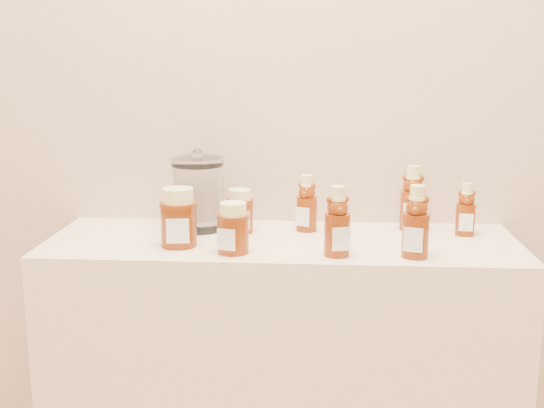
# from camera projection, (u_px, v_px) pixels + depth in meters

# --- Properties ---
(wall_back) EXTENTS (3.50, 0.02, 2.70)m
(wall_back) POSITION_uv_depth(u_px,v_px,m) (287.00, 59.00, 1.83)
(wall_back) COLOR tan
(wall_back) RESTS_ON ground
(display_table) EXTENTS (1.20, 0.40, 0.90)m
(display_table) POSITION_uv_depth(u_px,v_px,m) (282.00, 401.00, 1.84)
(display_table) COLOR beige
(display_table) RESTS_ON ground
(bear_bottle_back_left) EXTENTS (0.08, 0.08, 0.17)m
(bear_bottle_back_left) POSITION_uv_depth(u_px,v_px,m) (307.00, 199.00, 1.81)
(bear_bottle_back_left) COLOR #5E2007
(bear_bottle_back_left) RESTS_ON display_table
(bear_bottle_back_mid) EXTENTS (0.08, 0.08, 0.20)m
(bear_bottle_back_mid) POSITION_uv_depth(u_px,v_px,m) (413.00, 194.00, 1.82)
(bear_bottle_back_mid) COLOR #5E2007
(bear_bottle_back_mid) RESTS_ON display_table
(bear_bottle_back_right) EXTENTS (0.06, 0.06, 0.16)m
(bear_bottle_back_right) POSITION_uv_depth(u_px,v_px,m) (466.00, 206.00, 1.77)
(bear_bottle_back_right) COLOR #5E2007
(bear_bottle_back_right) RESTS_ON display_table
(bear_bottle_front_left) EXTENTS (0.08, 0.08, 0.19)m
(bear_bottle_front_left) POSITION_uv_depth(u_px,v_px,m) (337.00, 217.00, 1.58)
(bear_bottle_front_left) COLOR #5E2007
(bear_bottle_front_left) RESTS_ON display_table
(bear_bottle_front_right) EXTENTS (0.08, 0.08, 0.19)m
(bear_bottle_front_right) POSITION_uv_depth(u_px,v_px,m) (416.00, 217.00, 1.57)
(bear_bottle_front_right) COLOR #5E2007
(bear_bottle_front_right) RESTS_ON display_table
(honey_jar_left) EXTENTS (0.10, 0.10, 0.15)m
(honey_jar_left) POSITION_uv_depth(u_px,v_px,m) (179.00, 217.00, 1.67)
(honey_jar_left) COLOR #5E2007
(honey_jar_left) RESTS_ON display_table
(honey_jar_back) EXTENTS (0.09, 0.09, 0.12)m
(honey_jar_back) POSITION_uv_depth(u_px,v_px,m) (240.00, 211.00, 1.80)
(honey_jar_back) COLOR #5E2007
(honey_jar_back) RESTS_ON display_table
(honey_jar_front) EXTENTS (0.10, 0.10, 0.12)m
(honey_jar_front) POSITION_uv_depth(u_px,v_px,m) (233.00, 228.00, 1.61)
(honey_jar_front) COLOR #5E2007
(honey_jar_front) RESTS_ON display_table
(glass_canister) EXTENTS (0.16, 0.16, 0.21)m
(glass_canister) POSITION_uv_depth(u_px,v_px,m) (198.00, 191.00, 1.82)
(glass_canister) COLOR white
(glass_canister) RESTS_ON display_table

